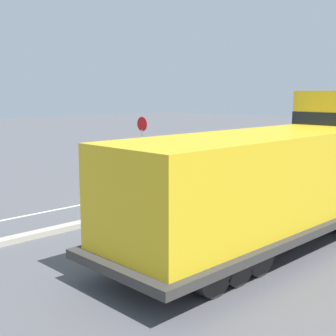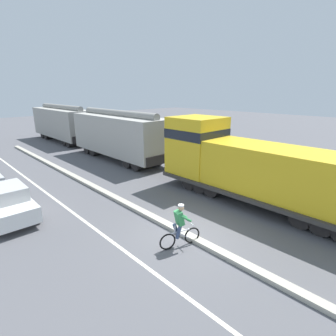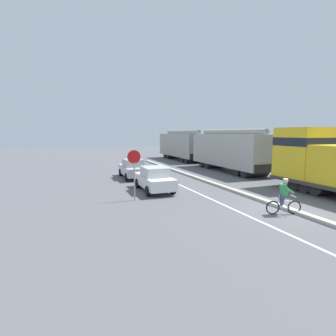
{
  "view_description": "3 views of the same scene",
  "coord_description": "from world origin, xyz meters",
  "px_view_note": "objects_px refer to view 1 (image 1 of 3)",
  "views": [
    {
      "loc": [
        12.01,
        -11.61,
        4.14
      ],
      "look_at": [
        -0.26,
        0.41,
        1.36
      ],
      "focal_mm": 50.0,
      "sensor_mm": 36.0,
      "label": 1
    },
    {
      "loc": [
        -7.04,
        -6.4,
        5.7
      ],
      "look_at": [
        1.82,
        2.89,
        1.9
      ],
      "focal_mm": 28.0,
      "sensor_mm": 36.0,
      "label": 2
    },
    {
      "loc": [
        -10.17,
        -9.59,
        3.85
      ],
      "look_at": [
        -3.05,
        8.57,
        1.21
      ],
      "focal_mm": 28.0,
      "sensor_mm": 36.0,
      "label": 3
    }
  ],
  "objects_px": {
    "parked_car_white": "(192,156)",
    "stop_sign": "(142,133)",
    "cyclist": "(144,184)",
    "locomotive": "(294,175)",
    "parked_car_silver": "(250,147)"
  },
  "relations": [
    {
      "from": "parked_car_white",
      "to": "cyclist",
      "type": "height_order",
      "value": "cyclist"
    },
    {
      "from": "parked_car_silver",
      "to": "cyclist",
      "type": "xyz_separation_m",
      "value": [
        4.21,
        -12.46,
        0.0
      ]
    },
    {
      "from": "parked_car_white",
      "to": "stop_sign",
      "type": "relative_size",
      "value": 1.46
    },
    {
      "from": "parked_car_white",
      "to": "cyclist",
      "type": "xyz_separation_m",
      "value": [
        4.09,
        -7.01,
        0.0
      ]
    },
    {
      "from": "cyclist",
      "to": "locomotive",
      "type": "bearing_deg",
      "value": 6.05
    },
    {
      "from": "cyclist",
      "to": "stop_sign",
      "type": "relative_size",
      "value": 0.6
    },
    {
      "from": "locomotive",
      "to": "cyclist",
      "type": "height_order",
      "value": "locomotive"
    },
    {
      "from": "parked_car_silver",
      "to": "cyclist",
      "type": "distance_m",
      "value": 13.15
    },
    {
      "from": "parked_car_silver",
      "to": "stop_sign",
      "type": "relative_size",
      "value": 1.47
    },
    {
      "from": "locomotive",
      "to": "cyclist",
      "type": "distance_m",
      "value": 5.91
    },
    {
      "from": "locomotive",
      "to": "parked_car_white",
      "type": "distance_m",
      "value": 11.82
    },
    {
      "from": "cyclist",
      "to": "stop_sign",
      "type": "distance_m",
      "value": 7.9
    },
    {
      "from": "locomotive",
      "to": "stop_sign",
      "type": "distance_m",
      "value": 12.55
    },
    {
      "from": "parked_car_white",
      "to": "locomotive",
      "type": "bearing_deg",
      "value": -32.88
    },
    {
      "from": "parked_car_white",
      "to": "stop_sign",
      "type": "xyz_separation_m",
      "value": [
        -1.83,
        -1.91,
        1.21
      ]
    }
  ]
}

